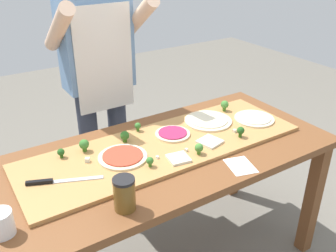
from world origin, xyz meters
TOP-DOWN VIEW (x-y plane):
  - prep_table at (0.00, 0.00)m, footprint 1.70×0.78m
  - cutting_board at (0.02, 0.03)m, footprint 1.43×0.47m
  - chefs_knife at (-0.54, 0.01)m, footprint 0.30×0.14m
  - pizza_whole_tomato_red at (-0.21, 0.03)m, footprint 0.23×0.23m
  - pizza_whole_cheese_artichoke at (0.36, 0.12)m, footprint 0.26×0.26m
  - pizza_whole_white_garlic at (0.60, -0.00)m, footprint 0.22×0.22m
  - pizza_whole_beet_magenta at (0.11, 0.09)m, footprint 0.18×0.18m
  - pizza_slice_far_left at (0.22, -0.07)m, footprint 0.13×0.13m
  - pizza_slice_near_right at (-0.00, -0.12)m, footprint 0.11×0.11m
  - broccoli_floret_back_left at (-0.14, -0.10)m, footprint 0.03×0.03m
  - broccoli_floret_front_mid at (0.11, -0.13)m, footprint 0.04×0.04m
  - broccoli_floret_front_left at (-0.13, 0.16)m, footprint 0.05×0.05m
  - broccoli_floret_back_mid at (0.39, -0.11)m, footprint 0.04×0.04m
  - broccoli_floret_back_right at (-0.45, 0.19)m, footprint 0.03×0.03m
  - broccoli_floret_center_right at (-0.02, 0.23)m, footprint 0.03×0.03m
  - broccoli_floret_front_right at (-0.34, 0.18)m, footprint 0.05×0.05m
  - broccoli_floret_center_left at (0.53, 0.18)m, footprint 0.05×0.05m
  - cheese_crumble_a at (0.40, -0.06)m, footprint 0.02×0.02m
  - cheese_crumble_b at (-0.36, 0.09)m, footprint 0.03×0.03m
  - cheese_crumble_c at (-0.08, -0.06)m, footprint 0.01×0.01m
  - cheese_crumble_d at (0.07, -0.08)m, footprint 0.02×0.02m
  - flour_cup at (-0.78, -0.17)m, footprint 0.09×0.09m
  - sauce_jar at (-0.36, -0.28)m, footprint 0.09×0.09m
  - recipe_note at (0.23, -0.30)m, footprint 0.15×0.17m
  - cook_center at (-0.04, 0.68)m, footprint 0.54×0.39m

SIDE VIEW (x-z plane):
  - prep_table at x=0.00m, z-range 0.28..1.06m
  - recipe_note at x=0.23m, z-range 0.77..0.77m
  - cutting_board at x=0.02m, z-range 0.77..0.79m
  - chefs_knife at x=-0.54m, z-range 0.79..0.80m
  - pizza_slice_far_left at x=0.22m, z-range 0.79..0.80m
  - pizza_slice_near_right at x=0.00m, z-range 0.79..0.80m
  - cheese_crumble_c at x=-0.08m, z-range 0.79..0.80m
  - cheese_crumble_d at x=0.07m, z-range 0.79..0.80m
  - pizza_whole_cheese_artichoke at x=0.36m, z-range 0.79..0.81m
  - pizza_whole_beet_magenta at x=0.11m, z-range 0.79..0.81m
  - pizza_whole_tomato_red at x=-0.21m, z-range 0.79..0.81m
  - pizza_whole_white_garlic at x=0.60m, z-range 0.79..0.81m
  - cheese_crumble_a at x=0.40m, z-range 0.79..0.81m
  - cheese_crumble_b at x=-0.36m, z-range 0.79..0.81m
  - flour_cup at x=-0.78m, z-range 0.77..0.86m
  - broccoli_floret_back_right at x=-0.45m, z-range 0.80..0.84m
  - broccoli_floret_back_left at x=-0.14m, z-range 0.80..0.84m
  - broccoli_floret_center_right at x=-0.02m, z-range 0.80..0.84m
  - broccoli_floret_front_mid at x=0.11m, z-range 0.80..0.85m
  - broccoli_floret_front_left at x=-0.13m, z-range 0.80..0.85m
  - broccoli_floret_back_mid at x=0.39m, z-range 0.80..0.85m
  - broccoli_floret_front_right at x=-0.34m, z-range 0.80..0.86m
  - broccoli_floret_center_left at x=0.53m, z-range 0.80..0.86m
  - sauce_jar at x=-0.36m, z-range 0.77..0.91m
  - cook_center at x=-0.04m, z-range 0.16..1.83m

